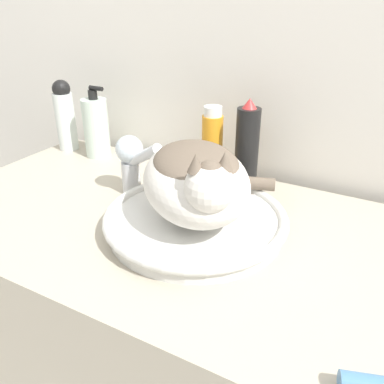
{
  "coord_description": "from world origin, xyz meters",
  "views": [
    {
      "loc": [
        0.3,
        -0.32,
        1.33
      ],
      "look_at": [
        -0.03,
        0.27,
        0.99
      ],
      "focal_mm": 38.0,
      "sensor_mm": 36.0,
      "label": 1
    }
  ],
  "objects": [
    {
      "name": "wall_back",
      "position": [
        0.0,
        0.64,
        1.2
      ],
      "size": [
        8.0,
        0.05,
        2.4
      ],
      "color": "silver",
      "rests_on": "ground_plane"
    },
    {
      "name": "sink_basin",
      "position": [
        -0.03,
        0.29,
        0.92
      ],
      "size": [
        0.36,
        0.36,
        0.04
      ],
      "color": "silver",
      "rests_on": "vanity_counter"
    },
    {
      "name": "hairspray_can_black",
      "position": [
        -0.02,
        0.51,
        1.0
      ],
      "size": [
        0.05,
        0.05,
        0.22
      ],
      "color": "black",
      "rests_on": "vanity_counter"
    },
    {
      "name": "faucet",
      "position": [
        -0.23,
        0.36,
        0.99
      ],
      "size": [
        0.14,
        0.08,
        0.15
      ],
      "rotation": [
        0.0,
        0.0,
        -0.35
      ],
      "color": "silver",
      "rests_on": "vanity_counter"
    },
    {
      "name": "soap_pump_bottle",
      "position": [
        -0.47,
        0.51,
        0.98
      ],
      "size": [
        0.07,
        0.07,
        0.2
      ],
      "color": "silver",
      "rests_on": "vanity_counter"
    },
    {
      "name": "shampoo_bottle_tall",
      "position": [
        -0.11,
        0.51,
        0.99
      ],
      "size": [
        0.05,
        0.05,
        0.19
      ],
      "color": "orange",
      "rests_on": "vanity_counter"
    },
    {
      "name": "cat",
      "position": [
        -0.02,
        0.28,
        1.02
      ],
      "size": [
        0.33,
        0.35,
        0.17
      ],
      "rotation": [
        0.0,
        0.0,
        5.41
      ],
      "color": "silver",
      "rests_on": "sink_basin"
    },
    {
      "name": "lotion_bottle_white",
      "position": [
        -0.58,
        0.51,
        1.0
      ],
      "size": [
        0.06,
        0.06,
        0.2
      ],
      "color": "silver",
      "rests_on": "vanity_counter"
    }
  ]
}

